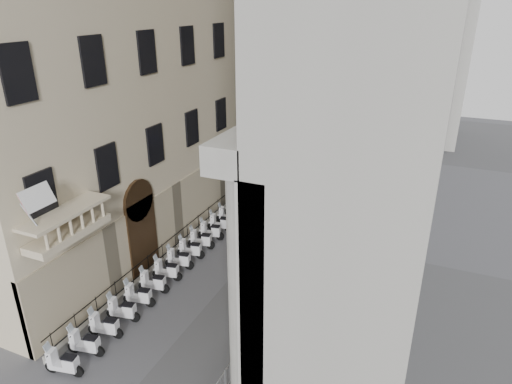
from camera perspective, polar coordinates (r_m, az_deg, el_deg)
iron_fence at (r=31.73m, az=-6.32°, el=-4.44°), size 0.30×28.00×1.40m
blue_awning at (r=35.91m, az=11.97°, el=-1.44°), size 1.60×3.00×3.00m
flag at (r=23.14m, az=-22.35°, el=-18.02°), size 1.00×1.40×8.20m
scooter_0 at (r=22.12m, az=-22.66°, el=-20.27°), size 1.48×0.82×1.50m
scooter_1 at (r=22.74m, az=-20.32°, el=-18.47°), size 1.48×0.82×1.50m
scooter_2 at (r=23.42m, az=-18.14°, el=-16.75°), size 1.48×0.82×1.50m
scooter_3 at (r=24.14m, az=-16.13°, el=-15.11°), size 1.48×0.82×1.50m
scooter_4 at (r=24.91m, az=-14.27°, el=-13.55°), size 1.48×0.82×1.50m
scooter_5 at (r=25.72m, az=-12.54°, el=-12.07°), size 1.48×0.82×1.50m
scooter_6 at (r=26.56m, az=-10.94°, el=-10.68°), size 1.48×0.82×1.50m
scooter_7 at (r=27.44m, az=-9.46°, el=-9.36°), size 1.48×0.82×1.50m
scooter_8 at (r=28.35m, az=-8.07°, el=-8.13°), size 1.48×0.82×1.50m
scooter_9 at (r=29.29m, az=-6.78°, el=-6.97°), size 1.48×0.82×1.50m
scooter_10 at (r=30.25m, az=-5.58°, el=-5.87°), size 1.48×0.82×1.50m
scooter_11 at (r=31.23m, az=-4.46°, el=-4.84°), size 1.48×0.82×1.50m
scooter_12 at (r=32.24m, az=-3.41°, el=-3.88°), size 1.48×0.82×1.50m
scooter_13 at (r=33.26m, az=-2.43°, el=-2.97°), size 1.48×0.82×1.50m
barrier_1 at (r=20.83m, az=-2.12°, el=-21.28°), size 0.60×2.40×1.10m
barrier_2 at (r=22.52m, az=0.73°, el=-17.21°), size 0.60×2.40×1.10m
barrier_3 at (r=24.35m, az=3.07°, el=-13.71°), size 0.60×2.40×1.10m
barrier_4 at (r=26.29m, az=5.01°, el=-10.69°), size 0.60×2.40×1.10m
barrier_5 at (r=28.32m, az=6.66°, el=-8.08°), size 0.60×2.40×1.10m
barrier_6 at (r=30.42m, az=8.06°, el=-5.82°), size 0.60×2.40×1.10m
barrier_7 at (r=32.58m, az=9.27°, el=-3.86°), size 0.60×2.40×1.10m
barrier_8 at (r=34.78m, az=10.32°, el=-2.14°), size 0.60×2.40×1.10m
security_tent at (r=35.80m, az=2.35°, el=3.36°), size 3.74×3.74×3.04m
street_lamp at (r=37.16m, az=0.41°, el=7.09°), size 2.42×0.44×7.40m
info_kiosk at (r=34.29m, az=-2.93°, el=-0.45°), size 0.52×0.90×1.83m
pedestrian_a at (r=39.22m, az=5.99°, el=2.63°), size 0.73×0.49×1.98m
pedestrian_b at (r=37.93m, az=8.07°, el=1.69°), size 1.12×1.04×1.85m
pedestrian_c at (r=45.47m, az=7.38°, el=5.21°), size 0.95×0.91×1.64m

